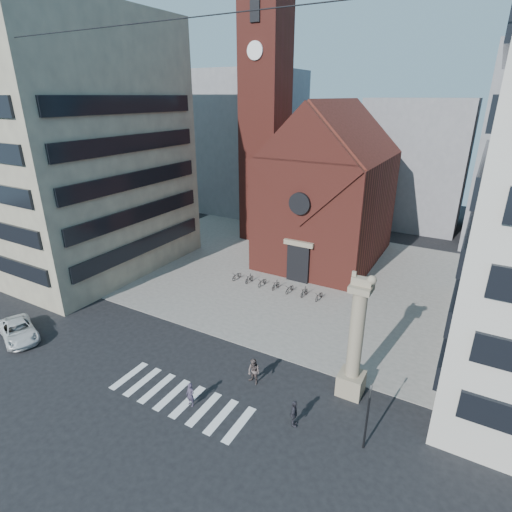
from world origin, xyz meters
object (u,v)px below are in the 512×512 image
(lion_column, at_px, (355,349))
(pedestrian_1, at_px, (254,372))
(pedestrian_2, at_px, (294,414))
(pedestrian_0, at_px, (190,395))
(white_car, at_px, (18,331))
(scooter_0, at_px, (237,276))
(traffic_light, at_px, (367,416))

(lion_column, distance_m, pedestrian_1, 6.92)
(pedestrian_2, bearing_deg, pedestrian_1, 44.78)
(pedestrian_0, distance_m, pedestrian_2, 6.58)
(pedestrian_2, bearing_deg, white_car, 79.10)
(pedestrian_1, xyz_separation_m, scooter_0, (-9.82, 13.45, -0.49))
(lion_column, distance_m, pedestrian_2, 5.53)
(lion_column, height_order, white_car, lion_column)
(traffic_light, xyz_separation_m, white_car, (-27.19, -2.97, -1.59))
(pedestrian_0, relative_size, pedestrian_1, 0.87)
(scooter_0, bearing_deg, white_car, -113.65)
(traffic_light, height_order, pedestrian_2, traffic_light)
(lion_column, xyz_separation_m, pedestrian_1, (-6.01, -2.34, -2.51))
(lion_column, relative_size, traffic_light, 2.02)
(traffic_light, height_order, scooter_0, traffic_light)
(pedestrian_2, bearing_deg, lion_column, -42.25)
(traffic_light, xyz_separation_m, pedestrian_1, (-8.00, 1.66, -1.34))
(white_car, bearing_deg, pedestrian_0, -66.63)
(lion_column, xyz_separation_m, pedestrian_2, (-2.08, -4.43, -2.57))
(white_car, bearing_deg, traffic_light, -63.31)
(white_car, distance_m, pedestrian_2, 23.26)
(traffic_light, xyz_separation_m, pedestrian_0, (-10.42, -2.12, -1.46))
(pedestrian_1, relative_size, scooter_0, 1.23)
(pedestrian_0, xyz_separation_m, scooter_0, (-7.39, 17.23, -0.37))
(lion_column, bearing_deg, pedestrian_0, -144.04)
(white_car, bearing_deg, scooter_0, -6.95)
(traffic_light, height_order, pedestrian_0, traffic_light)
(lion_column, xyz_separation_m, white_car, (-25.20, -6.97, -2.76))
(pedestrian_1, distance_m, pedestrian_2, 4.45)
(lion_column, relative_size, scooter_0, 5.61)
(scooter_0, bearing_deg, lion_column, -31.32)
(pedestrian_0, relative_size, pedestrian_2, 0.93)
(pedestrian_0, bearing_deg, white_car, -173.68)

